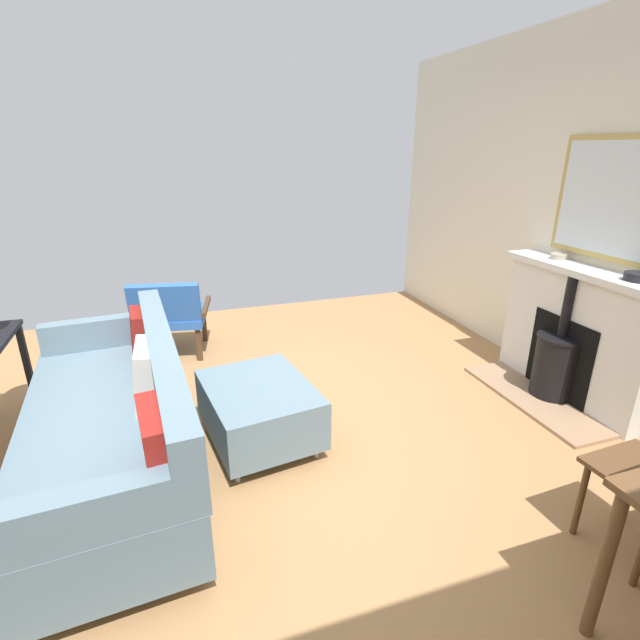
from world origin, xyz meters
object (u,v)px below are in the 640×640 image
ottoman (259,408)px  sofa (116,422)px  fireplace (572,341)px  mantel_bowl_far (637,276)px  armchair_accent (170,313)px  mantel_bowl_near (558,256)px

ottoman → sofa: bearing=4.1°
fireplace → ottoman: (2.37, -0.15, -0.21)m
fireplace → ottoman: bearing=-3.5°
mantel_bowl_far → sofa: bearing=-7.7°
mantel_bowl_far → armchair_accent: 3.64m
sofa → ottoman: sofa is taller
sofa → armchair_accent: (-0.35, -1.66, 0.07)m
armchair_accent → mantel_bowl_far: bearing=144.1°
mantel_bowl_near → sofa: mantel_bowl_near is taller
fireplace → armchair_accent: 3.35m
mantel_bowl_near → armchair_accent: 3.30m
sofa → ottoman: 0.85m
mantel_bowl_near → ottoman: size_ratio=0.13×
fireplace → mantel_bowl_near: (-0.04, -0.30, 0.59)m
mantel_bowl_near → sofa: (3.25, 0.22, -0.69)m
mantel_bowl_near → sofa: 3.33m
mantel_bowl_far → armchair_accent: bearing=-35.9°
mantel_bowl_near → armchair_accent: mantel_bowl_near is taller
sofa → ottoman: size_ratio=2.43×
mantel_bowl_near → mantel_bowl_far: 0.66m
mantel_bowl_far → armchair_accent: size_ratio=0.20×
mantel_bowl_near → fireplace: bearing=83.0°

